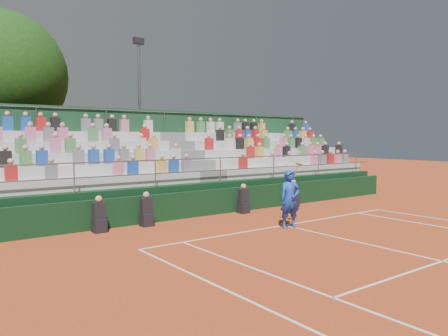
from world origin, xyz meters
TOP-DOWN VIEW (x-y plane):
  - ground at (0.00, 0.00)m, footprint 90.00×90.00m
  - courtside_wall at (0.00, 3.20)m, footprint 20.00×0.15m
  - line_officials at (-1.44, 2.75)m, footprint 9.21×0.40m
  - grandstand at (-0.00, 6.44)m, footprint 20.00×5.20m
  - tennis_player at (-0.14, -0.40)m, footprint 0.94×0.67m
  - tree_east at (-6.54, 13.00)m, footprint 6.33×6.33m
  - floodlight_mast at (0.48, 12.21)m, footprint 0.60×0.25m

SIDE VIEW (x-z plane):
  - ground at x=0.00m, z-range 0.00..0.00m
  - line_officials at x=-1.44m, z-range -0.12..1.07m
  - courtside_wall at x=0.00m, z-range 0.00..1.00m
  - tennis_player at x=-0.14m, z-range -0.13..2.09m
  - grandstand at x=0.00m, z-range -1.11..3.29m
  - floodlight_mast at x=0.48m, z-range 0.68..9.34m
  - tree_east at x=-6.54m, z-range 1.43..10.64m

